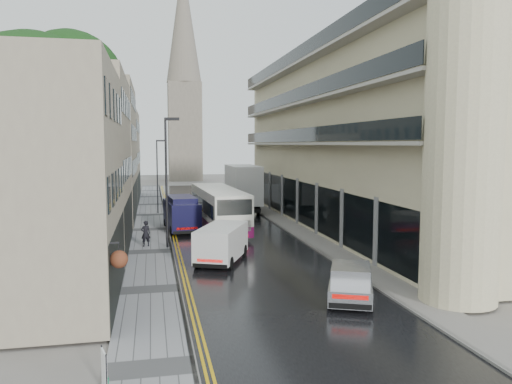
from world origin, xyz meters
name	(u,v)px	position (x,y,z in m)	size (l,w,h in m)	color
road	(225,228)	(0.00, 27.50, 0.01)	(9.00, 85.00, 0.02)	black
left_sidewalk	(151,230)	(-5.85, 27.50, 0.06)	(2.70, 85.00, 0.12)	gray
right_sidewalk	(289,225)	(5.40, 27.50, 0.06)	(1.80, 85.00, 0.12)	slate
old_shop_row	(104,154)	(-9.45, 30.00, 6.00)	(4.50, 56.00, 12.00)	gray
modern_block	(353,141)	(10.30, 26.00, 7.00)	(8.00, 40.00, 14.00)	beige
church_spire	(184,72)	(0.50, 82.00, 20.00)	(6.40, 6.40, 40.00)	slate
tree_near	(35,141)	(-12.50, 20.00, 6.95)	(10.56, 10.56, 13.89)	black
tree_far	(74,151)	(-12.20, 33.00, 6.23)	(9.24, 9.24, 12.46)	black
cream_bus	(210,215)	(-1.60, 23.69, 1.65)	(2.72, 11.96, 3.26)	white
white_lorry	(233,191)	(1.87, 34.73, 2.36)	(2.68, 8.92, 4.68)	silver
silver_hatchback	(330,290)	(1.41, 6.91, 0.78)	(1.78, 4.08, 1.53)	silver
white_van	(197,249)	(-3.34, 14.85, 1.09)	(2.03, 4.74, 2.14)	silver
navy_van	(172,217)	(-4.30, 25.09, 1.43)	(2.21, 5.52, 2.81)	black
pedestrian	(146,233)	(-6.16, 20.85, 0.97)	(0.62, 0.41, 1.70)	black
lamp_post_near	(166,183)	(-4.78, 20.31, 4.27)	(0.93, 0.21, 8.31)	black
lamp_post_far	(157,177)	(-5.17, 36.76, 3.64)	(0.79, 0.18, 7.03)	black
estate_sign	(104,372)	(-7.05, 1.37, 0.68)	(0.08, 0.68, 1.13)	silver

